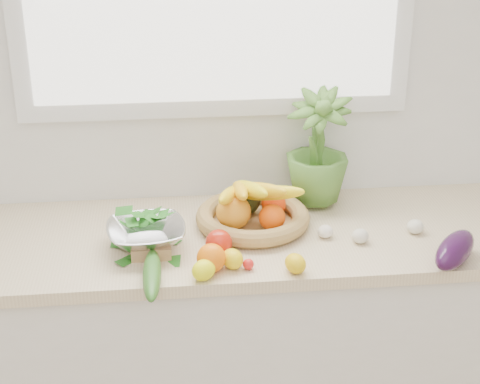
{
  "coord_description": "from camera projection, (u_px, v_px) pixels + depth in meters",
  "views": [
    {
      "loc": [
        -0.17,
        -0.13,
        1.97
      ],
      "look_at": [
        0.05,
        1.93,
        1.05
      ],
      "focal_mm": 55.0,
      "sensor_mm": 36.0,
      "label": 1
    }
  ],
  "objects": [
    {
      "name": "back_wall",
      "position": [
        215.0,
        71.0,
        2.43
      ],
      "size": [
        4.5,
        0.02,
        2.7
      ],
      "primitive_type": "cube",
      "color": "white",
      "rests_on": "ground"
    },
    {
      "name": "counter_cabinet",
      "position": [
        225.0,
        354.0,
        2.53
      ],
      "size": [
        2.2,
        0.58,
        0.86
      ],
      "primitive_type": "cube",
      "color": "silver",
      "rests_on": "ground"
    },
    {
      "name": "countertop",
      "position": [
        224.0,
        239.0,
        2.35
      ],
      "size": [
        2.24,
        0.62,
        0.04
      ],
      "primitive_type": "cube",
      "color": "beige",
      "rests_on": "counter_cabinet"
    },
    {
      "name": "orange_loose",
      "position": [
        211.0,
        258.0,
        2.11
      ],
      "size": [
        0.09,
        0.09,
        0.08
      ],
      "primitive_type": "sphere",
      "rotation": [
        0.0,
        0.0,
        -0.12
      ],
      "color": "orange",
      "rests_on": "countertop"
    },
    {
      "name": "lemon_a",
      "position": [
        295.0,
        263.0,
        2.1
      ],
      "size": [
        0.08,
        0.09,
        0.06
      ],
      "primitive_type": "ellipsoid",
      "rotation": [
        0.0,
        0.0,
        0.38
      ],
      "color": "yellow",
      "rests_on": "countertop"
    },
    {
      "name": "lemon_b",
      "position": [
        204.0,
        270.0,
        2.07
      ],
      "size": [
        0.1,
        0.1,
        0.06
      ],
      "primitive_type": "ellipsoid",
      "rotation": [
        0.0,
        0.0,
        -0.8
      ],
      "color": "#FFFE0D",
      "rests_on": "countertop"
    },
    {
      "name": "lemon_c",
      "position": [
        233.0,
        259.0,
        2.13
      ],
      "size": [
        0.08,
        0.09,
        0.06
      ],
      "primitive_type": "ellipsoid",
      "rotation": [
        0.0,
        0.0,
        0.4
      ],
      "color": "yellow",
      "rests_on": "countertop"
    },
    {
      "name": "apple",
      "position": [
        219.0,
        243.0,
        2.19
      ],
      "size": [
        0.1,
        0.1,
        0.08
      ],
      "primitive_type": "sphere",
      "rotation": [
        0.0,
        0.0,
        0.29
      ],
      "color": "red",
      "rests_on": "countertop"
    },
    {
      "name": "ginger",
      "position": [
        151.0,
        253.0,
        2.18
      ],
      "size": [
        0.12,
        0.05,
        0.04
      ],
      "primitive_type": "cube",
      "rotation": [
        0.0,
        0.0,
        -0.01
      ],
      "color": "tan",
      "rests_on": "countertop"
    },
    {
      "name": "garlic_a",
      "position": [
        360.0,
        236.0,
        2.27
      ],
      "size": [
        0.06,
        0.06,
        0.05
      ],
      "primitive_type": "ellipsoid",
      "rotation": [
        0.0,
        0.0,
        -0.07
      ],
      "color": "silver",
      "rests_on": "countertop"
    },
    {
      "name": "garlic_b",
      "position": [
        415.0,
        227.0,
        2.33
      ],
      "size": [
        0.07,
        0.07,
        0.05
      ],
      "primitive_type": "ellipsoid",
      "rotation": [
        0.0,
        0.0,
        0.33
      ],
      "color": "silver",
      "rests_on": "countertop"
    },
    {
      "name": "garlic_c",
      "position": [
        325.0,
        231.0,
        2.31
      ],
      "size": [
        0.05,
        0.05,
        0.04
      ],
      "primitive_type": "ellipsoid",
      "rotation": [
        0.0,
        0.0,
        0.14
      ],
      "color": "white",
      "rests_on": "countertop"
    },
    {
      "name": "eggplant",
      "position": [
        455.0,
        250.0,
        2.14
      ],
      "size": [
        0.21,
        0.23,
        0.09
      ],
      "primitive_type": "ellipsoid",
      "rotation": [
        0.0,
        0.0,
        -0.7
      ],
      "color": "#2D0D33",
      "rests_on": "countertop"
    },
    {
      "name": "cucumber",
      "position": [
        152.0,
        274.0,
        2.05
      ],
      "size": [
        0.06,
        0.28,
        0.05
      ],
      "primitive_type": "ellipsoid",
      "rotation": [
        0.0,
        0.0,
        -0.02
      ],
      "color": "#1B5D1B",
      "rests_on": "countertop"
    },
    {
      "name": "radish",
      "position": [
        248.0,
        264.0,
        2.13
      ],
      "size": [
        0.04,
        0.04,
        0.03
      ],
      "primitive_type": "sphere",
      "rotation": [
        0.0,
        0.0,
        -0.31
      ],
      "color": "red",
      "rests_on": "countertop"
    },
    {
      "name": "potted_herb",
      "position": [
        317.0,
        146.0,
        2.45
      ],
      "size": [
        0.28,
        0.28,
        0.39
      ],
      "primitive_type": "imported",
      "rotation": [
        0.0,
        0.0,
        -0.37
      ],
      "color": "#4E812F",
      "rests_on": "countertop"
    },
    {
      "name": "fruit_basket",
      "position": [
        252.0,
        211.0,
        2.37
      ],
      "size": [
        0.47,
        0.47,
        0.19
      ],
      "color": "tan",
      "rests_on": "countertop"
    },
    {
      "name": "colander_with_spinach",
      "position": [
        146.0,
        230.0,
        2.22
      ],
      "size": [
        0.26,
        0.26,
        0.12
      ],
      "color": "silver",
      "rests_on": "countertop"
    }
  ]
}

